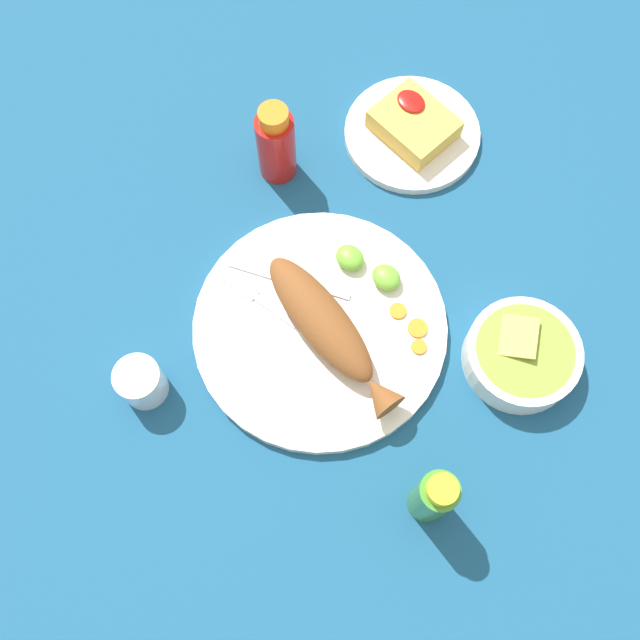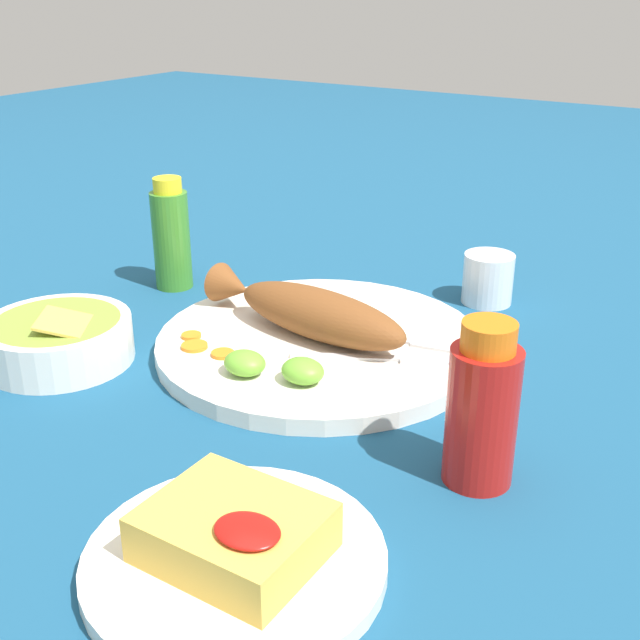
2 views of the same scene
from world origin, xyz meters
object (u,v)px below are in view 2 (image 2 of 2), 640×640
Objects in this scene: fork_near at (404,341)px; hot_sauce_bottle_red at (482,409)px; guacamole_bowl at (58,338)px; side_plate_fries at (235,561)px; hot_sauce_bottle_green at (171,236)px; salt_cup at (488,282)px; fried_fish at (308,311)px; main_plate at (320,344)px; fork_far at (391,358)px.

hot_sauce_bottle_red reaches higher than fork_near.
side_plate_fries is at bearing -23.83° from guacamole_bowl.
salt_cup is at bearing 24.55° from hot_sauce_bottle_green.
fork_near is 0.20m from salt_cup.
fried_fish reaches higher than guacamole_bowl.
side_plate_fries is (0.14, -0.33, -0.00)m from main_plate.
guacamole_bowl reaches higher than main_plate.
side_plate_fries is 1.37× the size of guacamole_bowl.
main_plate is at bearing 37.25° from guacamole_bowl.
fork_near is (0.10, 0.03, -0.03)m from fried_fish.
fried_fish is (-0.02, 0.00, 0.04)m from main_plate.
fork_near is at bearing -94.68° from salt_cup.
fried_fish is 0.29m from hot_sauce_bottle_red.
hot_sauce_bottle_red is 2.22× the size of salt_cup.
hot_sauce_bottle_green reaches higher than fried_fish.
fried_fish is 0.11m from fork_far.
fried_fish is 0.11m from fork_near.
fried_fish is 1.27× the size of side_plate_fries.
side_plate_fries is at bearing -110.19° from fork_far.
fork_near is 2.89× the size of salt_cup.
hot_sauce_bottle_red is 0.66× the size of side_plate_fries.
hot_sauce_bottle_green reaches higher than fork_far.
fork_near is 0.36m from hot_sauce_bottle_green.
hot_sauce_bottle_red is at bearing -69.55° from salt_cup.
main_plate is at bearing 145.75° from fork_far.
guacamole_bowl is (-0.47, -0.03, -0.04)m from hot_sauce_bottle_red.
fork_near is 1.17× the size of guacamole_bowl.
fork_far is 0.25m from salt_cup.
side_plate_fries is at bearing -43.93° from hot_sauce_bottle_green.
fork_near is 1.25× the size of hot_sauce_bottle_green.
fried_fish is at bearing 145.62° from fork_far.
side_plate_fries is (0.16, -0.33, -0.04)m from fried_fish.
fork_far is at bearing -11.61° from hot_sauce_bottle_green.
guacamole_bowl is at bearing -128.70° from salt_cup.
guacamole_bowl is (0.05, -0.24, -0.04)m from hot_sauce_bottle_green.
fried_fish is at bearing 173.27° from main_plate.
fried_fish is 1.62× the size of fork_far.
guacamole_bowl is at bearing -78.51° from hot_sauce_bottle_green.
fork_near is 0.37m from side_plate_fries.
salt_cup is at bearing 51.30° from guacamole_bowl.
fried_fish is at bearing -170.87° from fork_near.
side_plate_fries is 0.40m from guacamole_bowl.
salt_cup is (0.12, 0.24, -0.02)m from fried_fish.
salt_cup is 0.57m from side_plate_fries.
fork_near is at bearing 23.10° from main_plate.
hot_sauce_bottle_red reaches higher than side_plate_fries.
fried_fish reaches higher than side_plate_fries.
fried_fish is 1.85× the size of hot_sauce_bottle_green.
salt_cup is at bearing 66.73° from main_plate.
hot_sauce_bottle_red is 0.23m from side_plate_fries.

